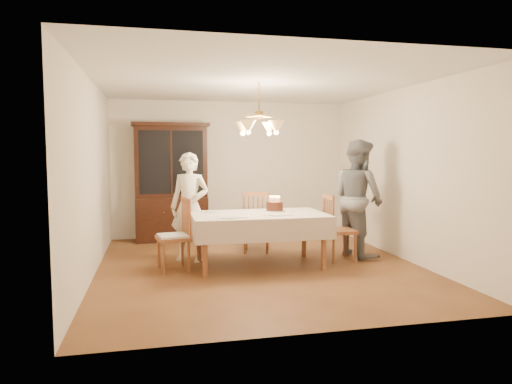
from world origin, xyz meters
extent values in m
plane|color=brown|center=(0.00, 0.00, 0.00)|extent=(5.00, 5.00, 0.00)
plane|color=white|center=(0.00, 0.00, 2.60)|extent=(5.00, 5.00, 0.00)
plane|color=silver|center=(0.00, 2.50, 1.30)|extent=(4.50, 0.00, 4.50)
plane|color=silver|center=(0.00, -2.50, 1.30)|extent=(4.50, 0.00, 4.50)
plane|color=silver|center=(-2.25, 0.00, 1.30)|extent=(0.00, 5.00, 5.00)
plane|color=silver|center=(2.25, 0.00, 1.30)|extent=(0.00, 5.00, 5.00)
cube|color=brown|center=(0.00, 0.00, 0.73)|extent=(1.80, 1.00, 0.04)
cube|color=beige|center=(0.00, 0.00, 0.75)|extent=(1.90, 1.10, 0.01)
cylinder|color=brown|center=(-0.82, -0.42, 0.35)|extent=(0.07, 0.07, 0.71)
cylinder|color=brown|center=(0.82, -0.42, 0.35)|extent=(0.07, 0.07, 0.71)
cylinder|color=brown|center=(-0.82, 0.42, 0.35)|extent=(0.07, 0.07, 0.71)
cylinder|color=brown|center=(0.82, 0.42, 0.35)|extent=(0.07, 0.07, 0.71)
cube|color=black|center=(-1.14, 2.23, 0.40)|extent=(1.30, 0.50, 0.80)
cube|color=black|center=(-1.14, 2.28, 1.45)|extent=(1.30, 0.40, 1.30)
cube|color=black|center=(-1.14, 2.08, 1.45)|extent=(1.14, 0.01, 1.14)
cube|color=black|center=(-1.14, 2.23, 2.13)|extent=(1.38, 0.54, 0.06)
cube|color=brown|center=(0.17, 0.93, 0.45)|extent=(0.54, 0.53, 0.05)
cube|color=brown|center=(0.12, 0.75, 0.97)|extent=(0.39, 0.14, 0.06)
cylinder|color=brown|center=(0.39, 1.05, 0.21)|extent=(0.04, 0.04, 0.43)
cylinder|color=brown|center=(0.04, 1.15, 0.21)|extent=(0.04, 0.04, 0.43)
cylinder|color=brown|center=(0.30, 0.72, 0.21)|extent=(0.04, 0.04, 0.43)
cylinder|color=brown|center=(-0.05, 0.82, 0.21)|extent=(0.04, 0.04, 0.43)
cube|color=brown|center=(-1.21, 0.02, 0.45)|extent=(0.49, 0.51, 0.05)
cube|color=brown|center=(-1.02, 0.05, 0.97)|extent=(0.11, 0.40, 0.06)
cylinder|color=brown|center=(-1.41, 0.16, 0.21)|extent=(0.04, 0.04, 0.43)
cylinder|color=brown|center=(-1.35, -0.19, 0.21)|extent=(0.04, 0.04, 0.43)
cylinder|color=brown|center=(-1.08, 0.22, 0.21)|extent=(0.04, 0.04, 0.43)
cylinder|color=brown|center=(-1.01, -0.13, 0.21)|extent=(0.04, 0.04, 0.43)
cube|color=beige|center=(-1.21, 0.02, 0.48)|extent=(0.45, 0.46, 0.03)
cube|color=brown|center=(1.26, 0.05, 0.45)|extent=(0.42, 0.44, 0.05)
cube|color=brown|center=(1.07, 0.05, 0.97)|extent=(0.04, 0.40, 0.06)
cylinder|color=brown|center=(1.43, -0.13, 0.21)|extent=(0.04, 0.04, 0.43)
cylinder|color=brown|center=(1.43, 0.23, 0.21)|extent=(0.04, 0.04, 0.43)
cylinder|color=brown|center=(1.09, -0.13, 0.21)|extent=(0.04, 0.04, 0.43)
cylinder|color=brown|center=(1.09, 0.23, 0.21)|extent=(0.04, 0.04, 0.43)
imported|color=#F5EACE|center=(-0.94, 0.53, 0.81)|extent=(0.71, 0.61, 1.63)
imported|color=slate|center=(1.67, 0.31, 0.91)|extent=(0.89, 1.03, 1.83)
cylinder|color=white|center=(0.28, 0.17, 0.77)|extent=(0.30, 0.30, 0.01)
cylinder|color=#33140B|center=(0.28, 0.17, 0.84)|extent=(0.24, 0.24, 0.13)
cylinder|color=#598CD8|center=(0.35, 0.17, 0.94)|extent=(0.01, 0.01, 0.07)
sphere|color=#FFB23F|center=(0.35, 0.17, 0.98)|extent=(0.01, 0.01, 0.01)
cylinder|color=pink|center=(0.34, 0.20, 0.94)|extent=(0.01, 0.01, 0.07)
sphere|color=#FFB23F|center=(0.34, 0.20, 0.98)|extent=(0.01, 0.01, 0.01)
cylinder|color=#EACC66|center=(0.33, 0.22, 0.94)|extent=(0.01, 0.01, 0.07)
sphere|color=#FFB23F|center=(0.33, 0.22, 0.98)|extent=(0.01, 0.01, 0.01)
cylinder|color=#598CD8|center=(0.31, 0.24, 0.94)|extent=(0.01, 0.01, 0.07)
sphere|color=#FFB23F|center=(0.31, 0.24, 0.98)|extent=(0.01, 0.01, 0.01)
cylinder|color=pink|center=(0.29, 0.25, 0.94)|extent=(0.01, 0.01, 0.07)
sphere|color=#FFB23F|center=(0.29, 0.25, 0.98)|extent=(0.01, 0.01, 0.01)
cylinder|color=#EACC66|center=(0.26, 0.25, 0.94)|extent=(0.01, 0.01, 0.07)
sphere|color=#FFB23F|center=(0.26, 0.25, 0.98)|extent=(0.01, 0.01, 0.01)
cylinder|color=#598CD8|center=(0.24, 0.24, 0.94)|extent=(0.01, 0.01, 0.07)
sphere|color=#FFB23F|center=(0.24, 0.24, 0.98)|extent=(0.01, 0.01, 0.01)
cylinder|color=pink|center=(0.22, 0.22, 0.94)|extent=(0.01, 0.01, 0.07)
sphere|color=#FFB23F|center=(0.22, 0.22, 0.98)|extent=(0.01, 0.01, 0.01)
cylinder|color=#EACC66|center=(0.21, 0.20, 0.94)|extent=(0.01, 0.01, 0.07)
sphere|color=#FFB23F|center=(0.21, 0.20, 0.98)|extent=(0.01, 0.01, 0.01)
cylinder|color=#598CD8|center=(0.20, 0.17, 0.94)|extent=(0.01, 0.01, 0.07)
sphere|color=#FFB23F|center=(0.20, 0.17, 0.98)|extent=(0.01, 0.01, 0.01)
cylinder|color=pink|center=(0.21, 0.15, 0.94)|extent=(0.01, 0.01, 0.07)
sphere|color=#FFB23F|center=(0.21, 0.15, 0.98)|extent=(0.01, 0.01, 0.01)
cylinder|color=#EACC66|center=(0.22, 0.13, 0.94)|extent=(0.01, 0.01, 0.07)
sphere|color=#FFB23F|center=(0.22, 0.13, 0.98)|extent=(0.01, 0.01, 0.01)
cylinder|color=#598CD8|center=(0.24, 0.11, 0.94)|extent=(0.01, 0.01, 0.07)
sphere|color=#FFB23F|center=(0.24, 0.11, 0.98)|extent=(0.01, 0.01, 0.01)
cylinder|color=pink|center=(0.26, 0.10, 0.94)|extent=(0.01, 0.01, 0.07)
sphere|color=#FFB23F|center=(0.26, 0.10, 0.98)|extent=(0.01, 0.01, 0.01)
cylinder|color=#EACC66|center=(0.29, 0.10, 0.94)|extent=(0.01, 0.01, 0.07)
sphere|color=#FFB23F|center=(0.29, 0.10, 0.98)|extent=(0.01, 0.01, 0.01)
cylinder|color=#598CD8|center=(0.31, 0.11, 0.94)|extent=(0.01, 0.01, 0.07)
sphere|color=#FFB23F|center=(0.31, 0.11, 0.98)|extent=(0.01, 0.01, 0.01)
cylinder|color=pink|center=(0.33, 0.13, 0.94)|extent=(0.01, 0.01, 0.07)
sphere|color=#FFB23F|center=(0.33, 0.13, 0.98)|extent=(0.01, 0.01, 0.01)
cylinder|color=#EACC66|center=(0.34, 0.15, 0.94)|extent=(0.01, 0.01, 0.07)
sphere|color=#FFB23F|center=(0.34, 0.15, 0.98)|extent=(0.01, 0.01, 0.01)
cylinder|color=white|center=(-0.47, -0.35, 0.77)|extent=(0.25, 0.25, 0.02)
cube|color=silver|center=(-0.64, -0.35, 0.76)|extent=(0.01, 0.16, 0.01)
cube|color=beige|center=(-0.30, -0.35, 0.76)|extent=(0.10, 0.10, 0.01)
cylinder|color=white|center=(0.21, -0.23, 0.77)|extent=(0.25, 0.25, 0.02)
cube|color=silver|center=(0.03, -0.23, 0.76)|extent=(0.01, 0.16, 0.01)
cube|color=beige|center=(0.38, -0.23, 0.76)|extent=(0.10, 0.10, 0.01)
cylinder|color=white|center=(-0.61, 0.29, 0.77)|extent=(0.27, 0.27, 0.02)
cube|color=silver|center=(-0.79, 0.29, 0.76)|extent=(0.01, 0.16, 0.01)
cube|color=beige|center=(-0.43, 0.29, 0.76)|extent=(0.10, 0.10, 0.01)
cylinder|color=#BF8C3F|center=(0.00, 0.00, 2.40)|extent=(0.02, 0.02, 0.40)
cylinder|color=#BF8C3F|center=(0.00, 0.00, 2.15)|extent=(0.12, 0.12, 0.10)
cone|color=#D8994C|center=(0.20, 0.20, 1.97)|extent=(0.22, 0.22, 0.18)
sphere|color=#FFD899|center=(0.20, 0.20, 1.90)|extent=(0.07, 0.07, 0.07)
cone|color=#D8994C|center=(-0.20, 0.20, 1.97)|extent=(0.22, 0.22, 0.18)
sphere|color=#FFD899|center=(-0.20, 0.20, 1.90)|extent=(0.07, 0.07, 0.07)
cone|color=#D8994C|center=(-0.20, -0.20, 1.97)|extent=(0.22, 0.22, 0.18)
sphere|color=#FFD899|center=(-0.20, -0.20, 1.90)|extent=(0.07, 0.07, 0.07)
cone|color=#D8994C|center=(0.20, -0.20, 1.97)|extent=(0.22, 0.22, 0.18)
sphere|color=#FFD899|center=(0.20, -0.20, 1.90)|extent=(0.07, 0.07, 0.07)
camera|label=1|loc=(-1.44, -6.28, 1.63)|focal=32.00mm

